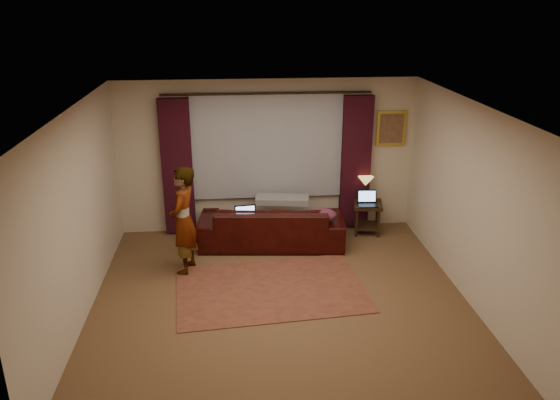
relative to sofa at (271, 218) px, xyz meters
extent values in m
cube|color=brown|center=(-0.02, -1.81, -0.48)|extent=(5.00, 5.00, 0.01)
cube|color=silver|center=(-0.02, -1.81, 2.13)|extent=(5.00, 5.00, 0.02)
cube|color=beige|center=(-0.02, 0.69, 0.83)|extent=(5.00, 0.02, 2.60)
cube|color=beige|center=(-0.02, -4.31, 0.83)|extent=(5.00, 0.02, 2.60)
cube|color=beige|center=(-2.52, -1.81, 0.83)|extent=(0.02, 5.00, 2.60)
cube|color=beige|center=(2.48, -1.81, 0.83)|extent=(0.02, 5.00, 2.60)
cube|color=#9A9AA2|center=(-0.02, 0.63, 1.03)|extent=(2.50, 0.05, 1.80)
cube|color=black|center=(-1.52, 0.58, 0.71)|extent=(0.50, 0.14, 2.30)
cube|color=black|center=(1.48, 0.58, 0.71)|extent=(0.50, 0.14, 2.30)
cylinder|color=black|center=(-0.02, 0.58, 1.91)|extent=(0.04, 0.04, 3.40)
cube|color=gold|center=(2.08, 0.66, 1.28)|extent=(0.50, 0.04, 0.60)
imported|color=black|center=(0.00, 0.00, 0.00)|extent=(2.42, 1.22, 0.94)
cube|color=gray|center=(0.20, 0.22, 0.48)|extent=(0.91, 0.48, 0.10)
ellipsoid|color=#682A44|center=(0.78, -0.22, 0.10)|extent=(0.57, 0.51, 0.20)
cube|color=brown|center=(-0.13, -1.47, -0.47)|extent=(2.73, 1.95, 0.01)
cube|color=black|center=(1.67, 0.32, -0.20)|extent=(0.55, 0.55, 0.55)
imported|color=gray|center=(-1.33, -0.81, 0.34)|extent=(0.57, 0.57, 1.61)
camera|label=1|loc=(-0.60, -8.16, 3.38)|focal=35.00mm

